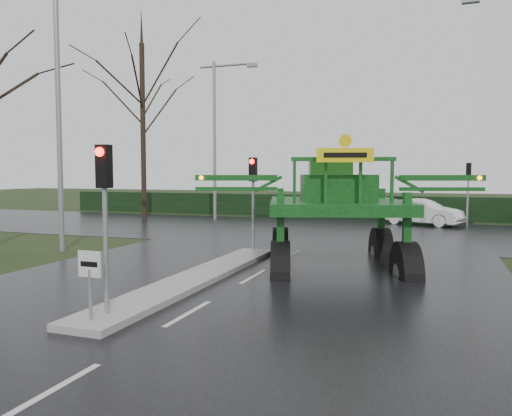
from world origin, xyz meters
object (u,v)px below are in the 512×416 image
(traffic_signal_far, at_px, (468,180))
(street_light_left_far, at_px, (219,125))
(traffic_signal_near, at_px, (104,192))
(crop_sprayer, at_px, (281,193))
(white_sedan, at_px, (422,225))
(traffic_signal_mid, at_px, (253,184))
(keep_left_sign, at_px, (90,274))
(street_light_left_near, at_px, (65,92))

(traffic_signal_far, bearing_deg, street_light_left_far, 0.03)
(traffic_signal_near, distance_m, crop_sprayer, 6.11)
(traffic_signal_far, height_order, white_sedan, traffic_signal_far)
(traffic_signal_far, distance_m, white_sedan, 3.56)
(traffic_signal_mid, distance_m, traffic_signal_far, 14.75)
(traffic_signal_far, bearing_deg, keep_left_sign, 70.07)
(street_light_left_near, bearing_deg, white_sedan, 49.89)
(traffic_signal_mid, xyz_separation_m, street_light_left_near, (-6.89, -1.49, 3.40))
(traffic_signal_near, distance_m, street_light_left_far, 22.37)
(traffic_signal_far, distance_m, street_light_left_near, 20.58)
(keep_left_sign, distance_m, street_light_left_far, 23.11)
(white_sedan, bearing_deg, traffic_signal_mid, 179.19)
(traffic_signal_mid, distance_m, street_light_left_far, 14.68)
(traffic_signal_near, height_order, crop_sprayer, crop_sprayer)
(traffic_signal_mid, relative_size, white_sedan, 0.79)
(keep_left_sign, relative_size, crop_sprayer, 0.15)
(crop_sprayer, bearing_deg, traffic_signal_mid, 107.62)
(white_sedan, bearing_deg, crop_sprayer, -171.13)
(street_light_left_near, distance_m, crop_sprayer, 9.53)
(traffic_signal_near, distance_m, traffic_signal_mid, 8.50)
(keep_left_sign, height_order, white_sedan, keep_left_sign)
(traffic_signal_near, height_order, traffic_signal_far, same)
(keep_left_sign, distance_m, traffic_signal_mid, 9.12)
(street_light_left_far, bearing_deg, traffic_signal_mid, -61.14)
(traffic_signal_near, relative_size, traffic_signal_far, 1.00)
(keep_left_sign, distance_m, traffic_signal_far, 22.93)
(traffic_signal_far, xyz_separation_m, white_sedan, (-2.35, 0.64, -2.59))
(traffic_signal_far, distance_m, crop_sprayer, 16.32)
(traffic_signal_mid, height_order, traffic_signal_far, same)
(traffic_signal_near, bearing_deg, white_sedan, 75.88)
(street_light_left_far, distance_m, white_sedan, 13.73)
(traffic_signal_near, relative_size, street_light_left_far, 0.35)
(keep_left_sign, bearing_deg, traffic_signal_far, 70.07)
(crop_sprayer, bearing_deg, keep_left_sign, -123.30)
(street_light_left_far, height_order, white_sedan, street_light_left_far)
(traffic_signal_mid, bearing_deg, keep_left_sign, -90.00)
(traffic_signal_mid, distance_m, crop_sprayer, 3.26)
(street_light_left_near, bearing_deg, crop_sprayer, -7.72)
(street_light_left_far, height_order, crop_sprayer, street_light_left_far)
(traffic_signal_near, height_order, street_light_left_far, street_light_left_far)
(keep_left_sign, relative_size, street_light_left_far, 0.14)
(white_sedan, bearing_deg, traffic_signal_near, -172.44)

